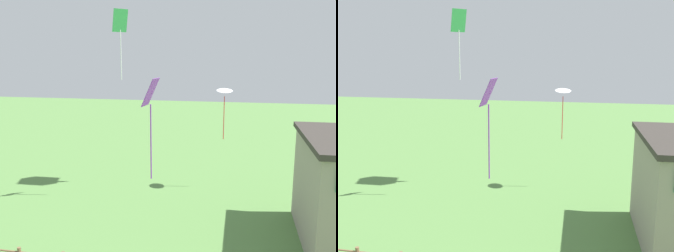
{
  "view_description": "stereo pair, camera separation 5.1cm",
  "coord_description": "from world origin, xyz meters",
  "views": [
    {
      "loc": [
        2.63,
        -6.36,
        8.5
      ],
      "look_at": [
        0.0,
        7.35,
        5.77
      ],
      "focal_mm": 40.0,
      "sensor_mm": 36.0,
      "label": 1
    },
    {
      "loc": [
        2.68,
        -6.35,
        8.5
      ],
      "look_at": [
        0.0,
        7.35,
        5.77
      ],
      "focal_mm": 40.0,
      "sensor_mm": 36.0,
      "label": 2
    }
  ],
  "objects": [
    {
      "name": "kite_purple_streamer",
      "position": [
        -0.61,
        7.09,
        6.54
      ],
      "size": [
        0.55,
        0.85,
        3.87
      ],
      "color": "purple"
    },
    {
      "name": "kite_white_delta",
      "position": [
        1.72,
        16.91,
        6.12
      ],
      "size": [
        1.15,
        1.15,
        3.24
      ],
      "color": "white"
    },
    {
      "name": "kite_green_diamond",
      "position": [
        -4.02,
        14.22,
        9.83
      ],
      "size": [
        0.81,
        0.86,
        3.89
      ],
      "color": "green"
    }
  ]
}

